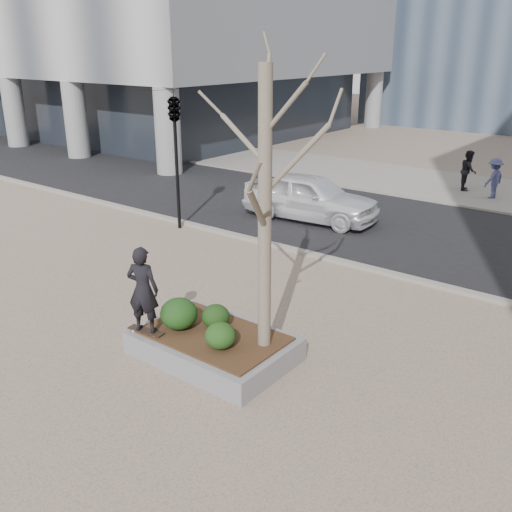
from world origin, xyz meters
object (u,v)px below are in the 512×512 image
Objects in this scene: skateboard at (146,332)px; skateboarder at (143,290)px; planter at (214,346)px; police_car at (311,197)px.

skateboarder is at bearing 0.00° from skateboard.
skateboarder is at bearing -146.11° from planter.
skateboard is at bearing 180.00° from skateboarder.
skateboard is 10.08m from police_car.
police_car is at bearing -98.18° from skateboarder.
skateboard is 0.45× the size of skateboarder.
planter is 9.73m from police_car.
skateboard is (-1.10, -0.74, 0.26)m from planter.
skateboarder is (-1.10, -0.74, 1.16)m from planter.
planter is at bearing -168.29° from skateboarder.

